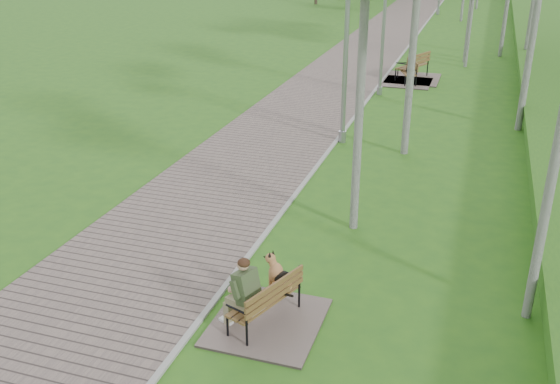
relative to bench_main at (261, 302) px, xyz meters
The scene contains 8 objects.
ground 3.98m from the bench_main, 103.52° to the left, with size 120.00×120.00×0.00m, color #2E631E.
walkway 25.49m from the bench_main, 96.02° to the left, with size 3.50×67.00×0.04m, color #6B5C57.
kerb 25.37m from the bench_main, 92.09° to the left, with size 0.10×67.00×0.05m, color #999993.
bench_main is the anchor object (origin of this frame).
bench_second 16.55m from the bench_main, 89.99° to the left, with size 1.77×1.97×1.09m.
bench_third 17.25m from the bench_main, 89.66° to the left, with size 2.07×2.30×1.27m.
lamp_post_near 9.17m from the bench_main, 94.93° to the left, with size 0.22×0.22×5.59m.
lamp_post_second 14.56m from the bench_main, 92.69° to the left, with size 0.19×0.19×4.95m.
Camera 1 is at (3.70, -11.36, 5.68)m, focal length 40.00 mm.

